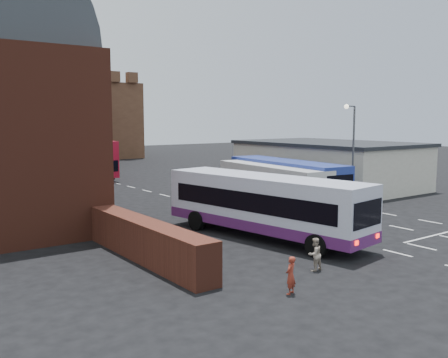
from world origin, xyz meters
TOP-DOWN VIEW (x-y plane):
  - ground at (0.00, 0.00)m, footprint 180.00×180.00m
  - forecourt_wall at (-10.20, 2.00)m, footprint 1.20×10.00m
  - cream_building at (15.00, 14.00)m, footprint 10.40×16.40m
  - brick_terrace at (-6.00, 46.00)m, footprint 22.00×10.00m
  - castle_keep at (6.00, 66.00)m, footprint 22.00×22.00m
  - bus_white_outbound at (-3.03, 2.24)m, footprint 4.64×12.49m
  - bus_white_inbound at (4.15, 9.66)m, footprint 3.55×11.08m
  - bus_blue at (5.83, 9.95)m, footprint 3.91×11.95m
  - bus_red_double at (-0.57, 33.78)m, footprint 2.61×10.31m
  - street_lamp at (8.35, 5.78)m, footprint 1.47×0.53m
  - pedestrian_red at (-8.00, -5.03)m, footprint 0.60×0.50m
  - pedestrian_beige at (-5.20, -3.56)m, footprint 0.69×0.54m

SIDE VIEW (x-z plane):
  - ground at x=0.00m, z-range 0.00..0.00m
  - pedestrian_red at x=-8.00m, z-range 0.00..1.40m
  - pedestrian_beige at x=-5.20m, z-range 0.00..1.41m
  - forecourt_wall at x=-10.20m, z-range 0.00..1.80m
  - bus_white_inbound at x=4.15m, z-range 0.27..3.24m
  - bus_blue at x=5.83m, z-range 0.29..3.49m
  - bus_white_outbound at x=-3.03m, z-range 0.30..3.63m
  - cream_building at x=15.00m, z-range 0.03..4.28m
  - bus_red_double at x=-0.57m, z-range 0.13..4.25m
  - street_lamp at x=8.35m, z-range 0.76..8.14m
  - brick_terrace at x=-6.00m, z-range 0.00..11.00m
  - castle_keep at x=6.00m, z-range 0.00..12.00m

